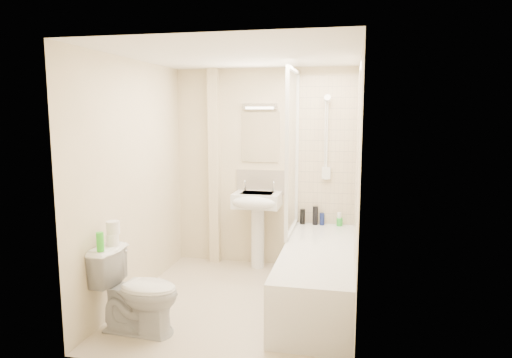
# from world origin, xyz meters

# --- Properties ---
(floor) EXTENTS (2.50, 2.50, 0.00)m
(floor) POSITION_xyz_m (0.00, 0.00, 0.00)
(floor) COLOR beige
(floor) RESTS_ON ground
(wall_back) EXTENTS (2.20, 0.02, 2.40)m
(wall_back) POSITION_xyz_m (0.00, 1.25, 1.20)
(wall_back) COLOR beige
(wall_back) RESTS_ON ground
(wall_left) EXTENTS (0.02, 2.50, 2.40)m
(wall_left) POSITION_xyz_m (-1.10, 0.00, 1.20)
(wall_left) COLOR beige
(wall_left) RESTS_ON ground
(wall_right) EXTENTS (0.02, 2.50, 2.40)m
(wall_right) POSITION_xyz_m (1.10, 0.00, 1.20)
(wall_right) COLOR beige
(wall_right) RESTS_ON ground
(ceiling) EXTENTS (2.20, 2.50, 0.02)m
(ceiling) POSITION_xyz_m (0.00, 0.00, 2.40)
(ceiling) COLOR white
(ceiling) RESTS_ON wall_back
(tile_back) EXTENTS (0.70, 0.01, 1.75)m
(tile_back) POSITION_xyz_m (0.75, 1.24, 1.42)
(tile_back) COLOR beige
(tile_back) RESTS_ON wall_back
(tile_right) EXTENTS (0.01, 2.10, 1.75)m
(tile_right) POSITION_xyz_m (1.09, 0.20, 1.42)
(tile_right) COLOR beige
(tile_right) RESTS_ON wall_right
(pipe_boxing) EXTENTS (0.12, 0.12, 2.40)m
(pipe_boxing) POSITION_xyz_m (-0.62, 1.19, 1.20)
(pipe_boxing) COLOR beige
(pipe_boxing) RESTS_ON ground
(splashback) EXTENTS (0.60, 0.02, 0.30)m
(splashback) POSITION_xyz_m (-0.05, 1.24, 1.03)
(splashback) COLOR beige
(splashback) RESTS_ON wall_back
(mirror) EXTENTS (0.46, 0.01, 0.60)m
(mirror) POSITION_xyz_m (-0.05, 1.24, 1.58)
(mirror) COLOR white
(mirror) RESTS_ON wall_back
(strip_light) EXTENTS (0.42, 0.07, 0.07)m
(strip_light) POSITION_xyz_m (-0.05, 1.22, 1.95)
(strip_light) COLOR silver
(strip_light) RESTS_ON wall_back
(bathtub) EXTENTS (0.70, 2.10, 0.55)m
(bathtub) POSITION_xyz_m (0.75, 0.20, 0.29)
(bathtub) COLOR white
(bathtub) RESTS_ON ground
(shower_screen) EXTENTS (0.04, 0.92, 1.80)m
(shower_screen) POSITION_xyz_m (0.40, 0.80, 1.45)
(shower_screen) COLOR white
(shower_screen) RESTS_ON bathtub
(shower_fixture) EXTENTS (0.10, 0.16, 0.99)m
(shower_fixture) POSITION_xyz_m (0.75, 1.19, 1.55)
(shower_fixture) COLOR white
(shower_fixture) RESTS_ON wall_back
(pedestal_sink) EXTENTS (0.55, 0.50, 1.06)m
(pedestal_sink) POSITION_xyz_m (-0.05, 1.01, 0.74)
(pedestal_sink) COLOR white
(pedestal_sink) RESTS_ON ground
(bottle_black_a) EXTENTS (0.06, 0.06, 0.18)m
(bottle_black_a) POSITION_xyz_m (0.48, 1.16, 0.64)
(bottle_black_a) COLOR black
(bottle_black_a) RESTS_ON bathtub
(bottle_black_b) EXTENTS (0.06, 0.06, 0.22)m
(bottle_black_b) POSITION_xyz_m (0.64, 1.16, 0.66)
(bottle_black_b) COLOR black
(bottle_black_b) RESTS_ON bathtub
(bottle_blue) EXTENTS (0.06, 0.06, 0.15)m
(bottle_blue) POSITION_xyz_m (0.72, 1.16, 0.62)
(bottle_blue) COLOR navy
(bottle_blue) RESTS_ON bathtub
(bottle_white_b) EXTENTS (0.05, 0.05, 0.16)m
(bottle_white_b) POSITION_xyz_m (0.92, 1.16, 0.63)
(bottle_white_b) COLOR white
(bottle_white_b) RESTS_ON bathtub
(bottle_green) EXTENTS (0.07, 0.07, 0.10)m
(bottle_green) POSITION_xyz_m (0.92, 1.16, 0.60)
(bottle_green) COLOR green
(bottle_green) RESTS_ON bathtub
(toilet) EXTENTS (0.51, 0.78, 0.74)m
(toilet) POSITION_xyz_m (-0.72, -0.75, 0.37)
(toilet) COLOR white
(toilet) RESTS_ON ground
(toilet_roll_lower) EXTENTS (0.11, 0.11, 0.10)m
(toilet_roll_lower) POSITION_xyz_m (-0.97, -0.69, 0.79)
(toilet_roll_lower) COLOR white
(toilet_roll_lower) RESTS_ON toilet
(toilet_roll_upper) EXTENTS (0.12, 0.12, 0.11)m
(toilet_roll_upper) POSITION_xyz_m (-0.97, -0.67, 0.89)
(toilet_roll_upper) COLOR white
(toilet_roll_upper) RESTS_ON toilet_roll_lower
(green_bottle) EXTENTS (0.06, 0.06, 0.16)m
(green_bottle) POSITION_xyz_m (-0.98, -0.87, 0.82)
(green_bottle) COLOR green
(green_bottle) RESTS_ON toilet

